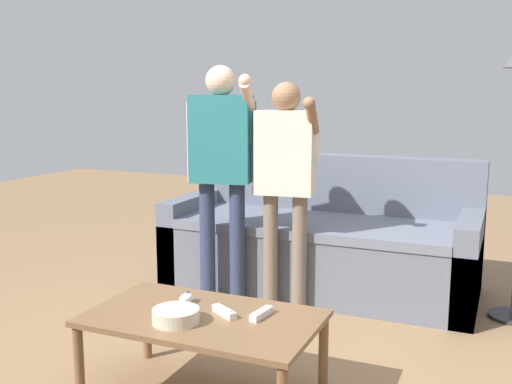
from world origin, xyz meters
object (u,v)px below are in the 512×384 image
object	(u,v)px
player_left	(221,157)
game_remote_wand_near	(261,314)
couch	(322,243)
coffee_table	(203,325)
game_remote_nunchuk	(187,298)
game_remote_wand_far	(224,312)
snack_bowl	(176,316)
player_center	(286,170)

from	to	relation	value
player_left	game_remote_wand_near	distance (m)	1.39
couch	coffee_table	distance (m)	1.71
coffee_table	game_remote_nunchuk	size ratio (longest dim) A/B	11.43
player_left	game_remote_wand_far	size ratio (longest dim) A/B	10.45
snack_bowl	game_remote_nunchuk	xyz separation A→B (m)	(-0.07, 0.22, -0.01)
snack_bowl	coffee_table	bearing A→B (deg)	60.06
game_remote_wand_near	game_remote_wand_far	distance (m)	0.16
player_center	game_remote_wand_near	distance (m)	1.23
game_remote_wand_near	player_center	bearing A→B (deg)	105.40
game_remote_wand_far	player_left	bearing A→B (deg)	116.82
game_remote_wand_near	snack_bowl	bearing A→B (deg)	-147.16
coffee_table	player_left	size ratio (longest dim) A/B	0.66
coffee_table	game_remote_nunchuk	xyz separation A→B (m)	(-0.14, 0.10, 0.07)
game_remote_nunchuk	player_left	bearing A→B (deg)	107.82
coffee_table	game_remote_wand_near	bearing A→B (deg)	18.93
game_remote_nunchuk	game_remote_wand_far	world-z (taller)	game_remote_nunchuk
game_remote_wand_far	game_remote_nunchuk	bearing A→B (deg)	164.10
player_center	game_remote_wand_far	distance (m)	1.24
coffee_table	game_remote_nunchuk	bearing A→B (deg)	143.81
player_center	game_remote_wand_near	bearing A→B (deg)	-74.60
snack_bowl	game_remote_wand_far	world-z (taller)	snack_bowl
game_remote_nunchuk	player_left	size ratio (longest dim) A/B	0.06
coffee_table	game_remote_wand_near	xyz separation A→B (m)	(0.24, 0.08, 0.06)
coffee_table	player_center	distance (m)	1.30
coffee_table	game_remote_wand_far	xyz separation A→B (m)	(0.08, 0.04, 0.06)
game_remote_nunchuk	player_center	xyz separation A→B (m)	(0.08, 1.08, 0.47)
game_remote_wand_near	game_remote_wand_far	size ratio (longest dim) A/B	1.03
snack_bowl	game_remote_wand_near	size ratio (longest dim) A/B	1.34
coffee_table	game_remote_wand_near	world-z (taller)	game_remote_wand_near
player_left	player_center	bearing A→B (deg)	4.31
game_remote_wand_near	game_remote_wand_far	xyz separation A→B (m)	(-0.16, -0.04, -0.00)
couch	game_remote_wand_far	size ratio (longest dim) A/B	14.44
coffee_table	player_center	size ratio (longest dim) A/B	0.71
player_center	player_left	bearing A→B (deg)	-175.69
game_remote_nunchuk	game_remote_wand_near	xyz separation A→B (m)	(0.38, -0.02, -0.01)
snack_bowl	player_left	size ratio (longest dim) A/B	0.13
couch	game_remote_wand_far	bearing A→B (deg)	-87.63
player_center	player_left	distance (m)	0.42
couch	player_center	size ratio (longest dim) A/B	1.48
coffee_table	player_center	xyz separation A→B (m)	(-0.06, 1.18, 0.54)
player_center	player_left	world-z (taller)	player_left
couch	snack_bowl	size ratio (longest dim) A/B	10.47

